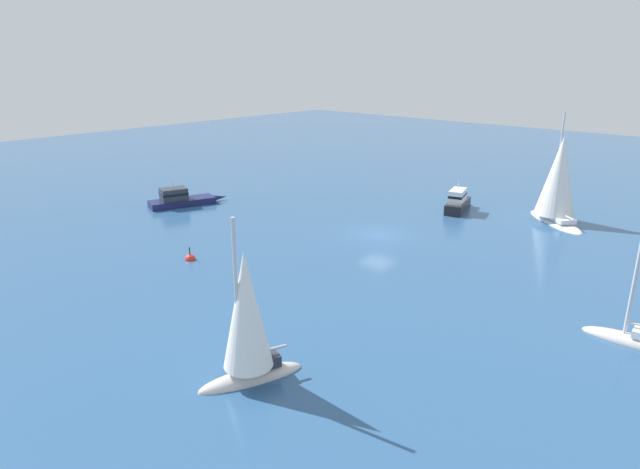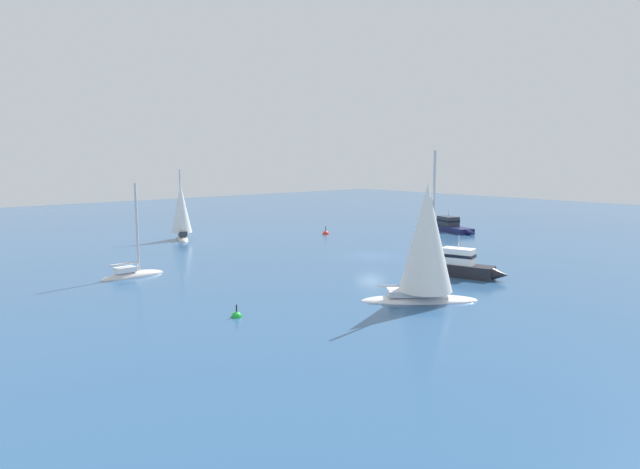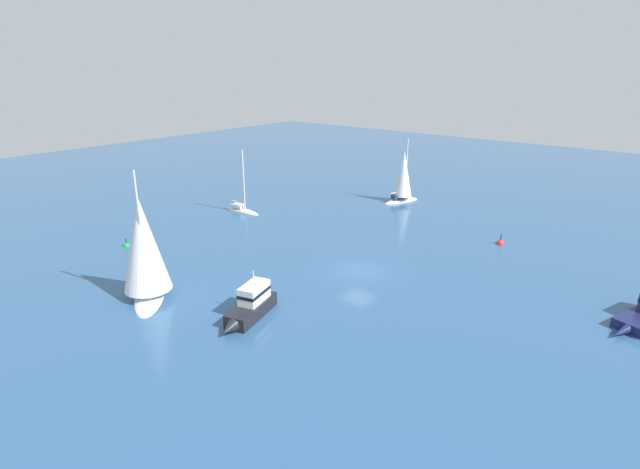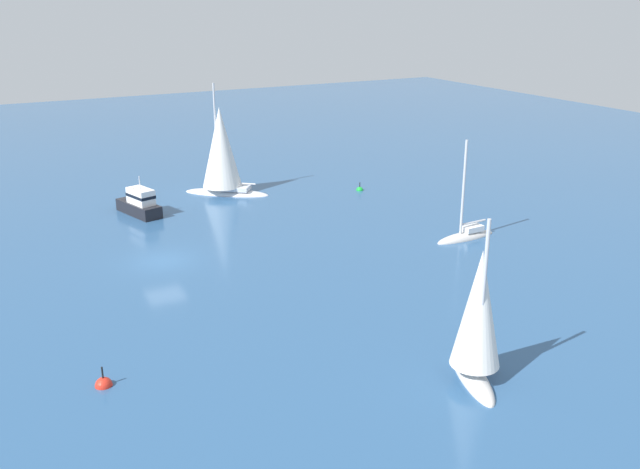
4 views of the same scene
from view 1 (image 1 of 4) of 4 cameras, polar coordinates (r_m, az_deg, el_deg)
The scene contains 7 objects.
ground_plane at distance 45.81m, azimuth 6.11°, elevation -0.01°, with size 160.00×160.00×0.00m, color #2D5684.
yacht at distance 24.74m, azimuth -7.60°, elevation -9.18°, with size 2.96×5.13×8.36m.
cabin_cruiser at distance 56.14m, azimuth -14.39°, elevation 3.65°, with size 4.06×7.91×2.61m.
sloop at distance 33.05m, azimuth 30.12°, elevation -9.51°, with size 5.16×1.49×7.70m.
sloop_1 at distance 52.77m, azimuth 23.68°, elevation 5.02°, with size 7.24×6.47×10.02m.
motor_cruiser at distance 54.13m, azimuth 14.25°, elevation 3.35°, with size 2.78×5.81×3.22m.
channel_buoy at distance 41.10m, azimuth -13.42°, elevation -2.56°, with size 0.79×0.79×1.35m.
Camera 1 is at (25.40, -35.39, 14.17)m, focal length 30.59 mm.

